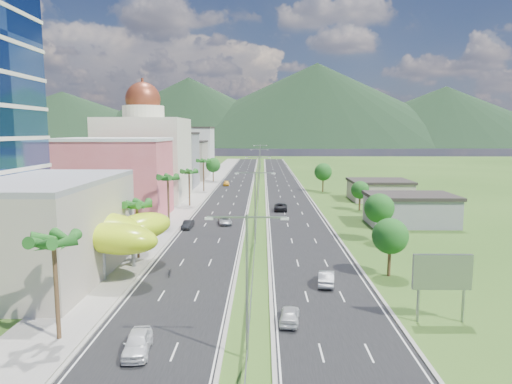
{
  "coord_description": "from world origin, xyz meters",
  "views": [
    {
      "loc": [
        1.14,
        -57.12,
        16.93
      ],
      "look_at": [
        0.03,
        16.96,
        7.0
      ],
      "focal_mm": 32.0,
      "sensor_mm": 36.0,
      "label": 1
    }
  ],
  "objects": [
    {
      "name": "road_right",
      "position": [
        7.5,
        90.0,
        0.02
      ],
      "size": [
        11.0,
        260.0,
        0.04
      ],
      "primitive_type": "cube",
      "color": "black",
      "rests_on": "ground"
    },
    {
      "name": "midrise_beige",
      "position": [
        -27.0,
        102.0,
        6.5
      ],
      "size": [
        16.0,
        15.0,
        13.0
      ],
      "primitive_type": "cube",
      "color": "#A79A89",
      "rests_on": "ground"
    },
    {
      "name": "median_guardrail",
      "position": [
        0.0,
        71.99,
        0.62
      ],
      "size": [
        0.1,
        216.06,
        0.76
      ],
      "color": "gray",
      "rests_on": "ground"
    },
    {
      "name": "sidewalk_left",
      "position": [
        -17.0,
        90.0,
        0.06
      ],
      "size": [
        7.0,
        260.0,
        0.12
      ],
      "primitive_type": "cube",
      "color": "gray",
      "rests_on": "ground"
    },
    {
      "name": "car_white_near_left",
      "position": [
        -8.42,
        -24.23,
        0.85
      ],
      "size": [
        2.44,
        4.97,
        1.63
      ],
      "primitive_type": "imported",
      "rotation": [
        0.0,
        0.0,
        0.11
      ],
      "color": "white",
      "rests_on": "road_left"
    },
    {
      "name": "leafy_tree_lfar",
      "position": [
        -15.5,
        95.0,
        5.58
      ],
      "size": [
        4.9,
        4.9,
        8.05
      ],
      "color": "#47301C",
      "rests_on": "ground"
    },
    {
      "name": "midrise_white",
      "position": [
        -27.0,
        125.0,
        9.0
      ],
      "size": [
        16.0,
        15.0,
        18.0
      ],
      "primitive_type": "cube",
      "color": "silver",
      "rests_on": "ground"
    },
    {
      "name": "palm_tree_b",
      "position": [
        -15.5,
        2.0,
        7.06
      ],
      "size": [
        3.6,
        3.6,
        8.1
      ],
      "color": "#47301C",
      "rests_on": "ground"
    },
    {
      "name": "car_silver_right",
      "position": [
        8.22,
        -8.24,
        0.83
      ],
      "size": [
        2.42,
        5.01,
        1.58
      ],
      "primitive_type": "imported",
      "rotation": [
        0.0,
        0.0,
        2.98
      ],
      "color": "#93959A",
      "rests_on": "road_right"
    },
    {
      "name": "pink_shophouse",
      "position": [
        -28.0,
        32.0,
        7.5
      ],
      "size": [
        20.0,
        15.0,
        15.0
      ],
      "primitive_type": "cube",
      "color": "#D85861",
      "rests_on": "ground"
    },
    {
      "name": "midrise_grey",
      "position": [
        -27.0,
        80.0,
        8.0
      ],
      "size": [
        16.0,
        15.0,
        16.0
      ],
      "primitive_type": "cube",
      "color": "gray",
      "rests_on": "ground"
    },
    {
      "name": "billboard",
      "position": [
        17.0,
        -18.0,
        4.42
      ],
      "size": [
        5.2,
        0.35,
        6.2
      ],
      "color": "gray",
      "rests_on": "ground"
    },
    {
      "name": "motorcycle",
      "position": [
        -9.79,
        -5.47,
        0.64
      ],
      "size": [
        0.79,
        1.94,
        1.21
      ],
      "primitive_type": "imported",
      "rotation": [
        0.0,
        0.0,
        0.12
      ],
      "color": "black",
      "rests_on": "road_left"
    },
    {
      "name": "leafy_tree_ra",
      "position": [
        16.0,
        -5.0,
        4.78
      ],
      "size": [
        4.2,
        4.2,
        6.9
      ],
      "color": "#47301C",
      "rests_on": "ground"
    },
    {
      "name": "streetlight_median_e",
      "position": [
        0.0,
        140.0,
        6.75
      ],
      "size": [
        6.04,
        0.25,
        11.0
      ],
      "color": "gray",
      "rests_on": "ground"
    },
    {
      "name": "leafy_tree_rb",
      "position": [
        19.0,
        12.0,
        5.18
      ],
      "size": [
        4.55,
        4.55,
        7.47
      ],
      "color": "#47301C",
      "rests_on": "ground"
    },
    {
      "name": "palm_tree_e",
      "position": [
        -15.5,
        70.0,
        8.31
      ],
      "size": [
        3.6,
        3.6,
        9.4
      ],
      "color": "#47301C",
      "rests_on": "ground"
    },
    {
      "name": "streetlight_median_a",
      "position": [
        0.0,
        -25.0,
        6.75
      ],
      "size": [
        6.04,
        0.25,
        11.0
      ],
      "color": "gray",
      "rests_on": "ground"
    },
    {
      "name": "domed_building",
      "position": [
        -28.0,
        55.0,
        11.35
      ],
      "size": [
        20.0,
        20.0,
        28.7
      ],
      "color": "beige",
      "rests_on": "ground"
    },
    {
      "name": "lime_canopy",
      "position": [
        -20.0,
        -4.0,
        4.99
      ],
      "size": [
        18.0,
        15.0,
        7.4
      ],
      "color": "#BCE216",
      "rests_on": "ground"
    },
    {
      "name": "road_left",
      "position": [
        -7.5,
        90.0,
        0.02
      ],
      "size": [
        11.0,
        260.0,
        0.04
      ],
      "primitive_type": "cube",
      "color": "black",
      "rests_on": "ground"
    },
    {
      "name": "car_silver_mid_left",
      "position": [
        -5.77,
        24.43,
        0.72
      ],
      "size": [
        3.0,
        5.2,
        1.37
      ],
      "primitive_type": "imported",
      "rotation": [
        0.0,
        0.0,
        0.16
      ],
      "color": "#95989C",
      "rests_on": "road_left"
    },
    {
      "name": "streetlight_median_b",
      "position": [
        0.0,
        10.0,
        6.75
      ],
      "size": [
        6.04,
        0.25,
        11.0
      ],
      "color": "gray",
      "rests_on": "ground"
    },
    {
      "name": "streetlight_median_c",
      "position": [
        0.0,
        50.0,
        6.75
      ],
      "size": [
        6.04,
        0.25,
        11.0
      ],
      "color": "gray",
      "rests_on": "ground"
    },
    {
      "name": "leafy_tree_rc",
      "position": [
        22.0,
        40.0,
        4.37
      ],
      "size": [
        3.85,
        3.85,
        6.33
      ],
      "color": "#47301C",
      "rests_on": "ground"
    },
    {
      "name": "streetlight_median_d",
      "position": [
        0.0,
        95.0,
        6.75
      ],
      "size": [
        6.04,
        0.25,
        11.0
      ],
      "color": "gray",
      "rests_on": "ground"
    },
    {
      "name": "car_yellow_far_left",
      "position": [
        -10.25,
        83.76,
        0.71
      ],
      "size": [
        2.15,
        4.75,
        1.35
      ],
      "primitive_type": "imported",
      "rotation": [
        0.0,
        0.0,
        0.06
      ],
      "color": "orange",
      "rests_on": "road_left"
    },
    {
      "name": "mountain_ridge",
      "position": [
        60.0,
        450.0,
        0.0
      ],
      "size": [
        860.0,
        140.0,
        90.0
      ],
      "primitive_type": null,
      "color": "black",
      "rests_on": "ground"
    },
    {
      "name": "palm_tree_c",
      "position": [
        -15.5,
        22.0,
        8.5
      ],
      "size": [
        3.6,
        3.6,
        9.6
      ],
      "color": "#47301C",
      "rests_on": "ground"
    },
    {
      "name": "palm_tree_d",
      "position": [
        -15.5,
        45.0,
        7.54
      ],
      "size": [
        3.6,
        3.6,
        8.6
      ],
      "color": "#47301C",
      "rests_on": "ground"
    },
    {
      "name": "car_dark_left",
      "position": [
        -11.95,
        20.8,
        0.75
      ],
      "size": [
        1.74,
        4.37,
        1.41
      ],
      "primitive_type": "imported",
      "rotation": [
        0.0,
        0.0,
        -0.06
      ],
      "color": "black",
      "rests_on": "road_left"
    },
    {
      "name": "ground",
      "position": [
        0.0,
        0.0,
        0.0
      ],
      "size": [
        500.0,
        500.0,
        0.0
      ],
      "primitive_type": "plane",
      "color": "#2D5119",
      "rests_on": "ground"
    },
    {
      "name": "palm_tree_a",
      "position": [
        -15.5,
        -22.0,
        8.02
      ],
      "size": [
        3.6,
        3.6,
        9.1
      ],
      "color": "#47301C",
      "rests_on": "ground"
    },
    {
      "name": "leafy_tree_rd",
      "position": [
        18.0,
        70.0,
        5.58
      ],
      "size": [
        4.9,
        4.9,
        8.05
      ],
      "color": "#47301C",
      "rests_on": "ground"
    },
    {
      "name": "car_white_near_right",
      "position": [
        3.56,
        -18.45,
        0.75
      ],
      "size": [
        2.14,
        4.34,
        1.42
      ],
      "primitive_type": "imported",
      "rotation": [
        0.0,
        0.0,
        3.03
      ],
      "color": "silver",
      "rests_on": "road_right"
    },
    {
      "name": "shed_far",
      "position": [
        30.0,
        55.0,
        2.2
      ],
      "size": [
        14.0,
        12.0,
        4.4
      ],
      "primitive_type": "cube",
      "color": "#A79A89",
      "rests_on": "ground"
    },
    {
      "name": "car_dark_far_right",
      "position": [
        4.96,
        39.21,
        0.86
      ],
      "size": [
        2.93,
        6.0,
        1.64
      ],
      "primitive_type": "imported",
      "rotation": [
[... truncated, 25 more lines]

